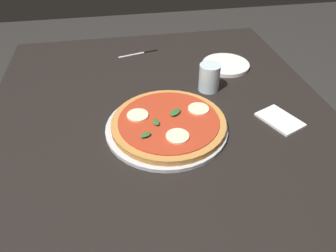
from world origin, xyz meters
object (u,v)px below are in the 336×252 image
object	(u,v)px
glass_cup	(209,78)
pizza	(169,123)
dining_table	(163,135)
plate_white	(226,65)
knife	(143,52)
napkin	(280,120)
serving_tray	(168,127)

from	to	relation	value
glass_cup	pizza	bearing A→B (deg)	-42.57
dining_table	plate_white	size ratio (longest dim) A/B	6.88
plate_white	knife	world-z (taller)	plate_white
napkin	dining_table	bearing A→B (deg)	-106.01
plate_white	knife	distance (m)	0.36
dining_table	knife	size ratio (longest dim) A/B	7.49
pizza	knife	size ratio (longest dim) A/B	2.00
serving_tray	napkin	size ratio (longest dim) A/B	2.80
dining_table	plate_white	world-z (taller)	plate_white
dining_table	serving_tray	size ratio (longest dim) A/B	3.50
dining_table	knife	world-z (taller)	knife
pizza	napkin	bearing A→B (deg)	86.17
plate_white	napkin	world-z (taller)	plate_white
pizza	napkin	size ratio (longest dim) A/B	2.62
pizza	napkin	world-z (taller)	pizza
dining_table	plate_white	distance (m)	0.41
pizza	knife	world-z (taller)	pizza
serving_tray	glass_cup	world-z (taller)	glass_cup
plate_white	glass_cup	world-z (taller)	glass_cup
dining_table	serving_tray	bearing A→B (deg)	3.04
pizza	napkin	distance (m)	0.35
serving_tray	plate_white	bearing A→B (deg)	139.48
serving_tray	pizza	size ratio (longest dim) A/B	1.07
napkin	pizza	bearing A→B (deg)	-93.83
napkin	glass_cup	world-z (taller)	glass_cup
napkin	knife	xyz separation A→B (m)	(-0.55, -0.36, -0.00)
dining_table	pizza	distance (m)	0.14
serving_tray	napkin	xyz separation A→B (m)	(0.02, 0.35, -0.00)
serving_tray	dining_table	bearing A→B (deg)	-176.96
dining_table	napkin	size ratio (longest dim) A/B	9.80
serving_tray	knife	world-z (taller)	serving_tray
glass_cup	serving_tray	bearing A→B (deg)	-42.99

